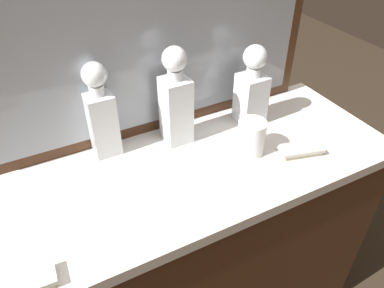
{
  "coord_description": "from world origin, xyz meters",
  "views": [
    {
      "loc": [
        -0.39,
        -0.74,
        1.55
      ],
      "look_at": [
        0.0,
        0.0,
        0.91
      ],
      "focal_mm": 35.26,
      "sensor_mm": 36.0,
      "label": 1
    }
  ],
  "objects_px": {
    "crystal_decanter_center": "(176,105)",
    "silver_brush_far_right": "(301,150)",
    "crystal_decanter_right": "(251,93)",
    "silver_brush_right": "(19,286)",
    "crystal_decanter_left": "(102,119)",
    "crystal_tumbler_center": "(251,138)"
  },
  "relations": [
    {
      "from": "crystal_decanter_center",
      "to": "silver_brush_far_right",
      "type": "bearing_deg",
      "value": -38.71
    },
    {
      "from": "crystal_decanter_right",
      "to": "silver_brush_right",
      "type": "xyz_separation_m",
      "value": [
        -0.78,
        -0.3,
        -0.1
      ]
    },
    {
      "from": "crystal_decanter_right",
      "to": "silver_brush_far_right",
      "type": "distance_m",
      "value": 0.25
    },
    {
      "from": "crystal_decanter_center",
      "to": "silver_brush_right",
      "type": "height_order",
      "value": "crystal_decanter_center"
    },
    {
      "from": "crystal_decanter_left",
      "to": "crystal_tumbler_center",
      "type": "relative_size",
      "value": 2.72
    },
    {
      "from": "crystal_decanter_center",
      "to": "crystal_decanter_left",
      "type": "xyz_separation_m",
      "value": [
        -0.22,
        0.05,
        -0.01
      ]
    },
    {
      "from": "crystal_tumbler_center",
      "to": "crystal_decanter_left",
      "type": "bearing_deg",
      "value": 151.87
    },
    {
      "from": "crystal_decanter_right",
      "to": "silver_brush_far_right",
      "type": "relative_size",
      "value": 1.9
    },
    {
      "from": "crystal_decanter_left",
      "to": "silver_brush_right",
      "type": "relative_size",
      "value": 1.87
    },
    {
      "from": "crystal_decanter_center",
      "to": "crystal_decanter_left",
      "type": "distance_m",
      "value": 0.22
    },
    {
      "from": "silver_brush_right",
      "to": "silver_brush_far_right",
      "type": "relative_size",
      "value": 1.1
    },
    {
      "from": "crystal_decanter_left",
      "to": "crystal_decanter_center",
      "type": "bearing_deg",
      "value": -11.93
    },
    {
      "from": "crystal_decanter_left",
      "to": "silver_brush_far_right",
      "type": "distance_m",
      "value": 0.6
    },
    {
      "from": "crystal_decanter_center",
      "to": "silver_brush_right",
      "type": "relative_size",
      "value": 1.99
    },
    {
      "from": "crystal_decanter_right",
      "to": "crystal_tumbler_center",
      "type": "height_order",
      "value": "crystal_decanter_right"
    },
    {
      "from": "crystal_decanter_center",
      "to": "silver_brush_right",
      "type": "bearing_deg",
      "value": -148.24
    },
    {
      "from": "crystal_tumbler_center",
      "to": "crystal_decanter_right",
      "type": "bearing_deg",
      "value": 56.91
    },
    {
      "from": "crystal_decanter_right",
      "to": "crystal_decanter_left",
      "type": "relative_size",
      "value": 0.92
    },
    {
      "from": "crystal_tumbler_center",
      "to": "silver_brush_far_right",
      "type": "relative_size",
      "value": 0.75
    },
    {
      "from": "silver_brush_far_right",
      "to": "crystal_tumbler_center",
      "type": "bearing_deg",
      "value": 148.48
    },
    {
      "from": "crystal_decanter_left",
      "to": "crystal_tumbler_center",
      "type": "xyz_separation_m",
      "value": [
        0.39,
        -0.21,
        -0.07
      ]
    },
    {
      "from": "crystal_tumbler_center",
      "to": "silver_brush_right",
      "type": "distance_m",
      "value": 0.71
    }
  ]
}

